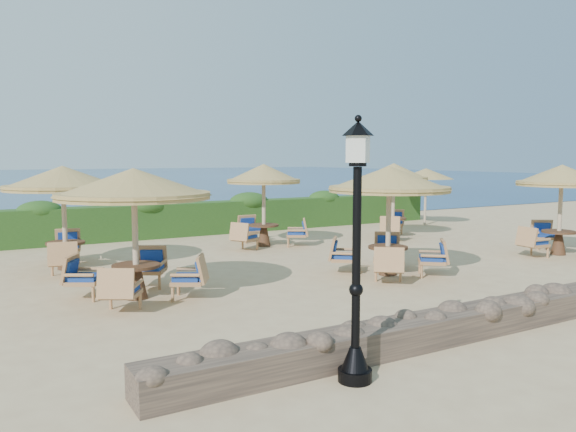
{
  "coord_description": "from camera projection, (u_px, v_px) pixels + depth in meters",
  "views": [
    {
      "loc": [
        -9.01,
        -12.4,
        2.87
      ],
      "look_at": [
        -1.58,
        0.54,
        1.3
      ],
      "focal_mm": 35.0,
      "sensor_mm": 36.0,
      "label": 1
    }
  ],
  "objects": [
    {
      "name": "lamp_post",
      "position": [
        356.0,
        262.0,
        7.05
      ],
      "size": [
        0.44,
        0.44,
        3.31
      ],
      "color": "black",
      "rests_on": "ground"
    },
    {
      "name": "cafe_set_1",
      "position": [
        389.0,
        199.0,
        13.54
      ],
      "size": [
        2.95,
        2.95,
        2.65
      ],
      "color": "#C4AB8A",
      "rests_on": "ground"
    },
    {
      "name": "ground",
      "position": [
        347.0,
        262.0,
        15.46
      ],
      "size": [
        120.0,
        120.0,
        0.0
      ],
      "primitive_type": "plane",
      "color": "tan",
      "rests_on": "ground"
    },
    {
      "name": "hedge",
      "position": [
        237.0,
        216.0,
        21.6
      ],
      "size": [
        18.0,
        0.9,
        1.2
      ],
      "primitive_type": "cube",
      "color": "#1C3E13",
      "rests_on": "ground"
    },
    {
      "name": "stone_wall",
      "position": [
        550.0,
        305.0,
        10.09
      ],
      "size": [
        15.0,
        0.65,
        0.44
      ],
      "primitive_type": "cube",
      "color": "brown",
      "rests_on": "ground"
    },
    {
      "name": "cafe_set_5",
      "position": [
        394.0,
        184.0,
        19.99
      ],
      "size": [
        2.46,
        2.49,
        2.65
      ],
      "color": "#C4AB8A",
      "rests_on": "ground"
    },
    {
      "name": "cafe_set_3",
      "position": [
        63.0,
        190.0,
        14.22
      ],
      "size": [
        2.9,
        2.9,
        2.65
      ],
      "color": "#C4AB8A",
      "rests_on": "ground"
    },
    {
      "name": "cafe_set_4",
      "position": [
        264.0,
        191.0,
        17.99
      ],
      "size": [
        2.77,
        2.6,
        2.65
      ],
      "color": "#C4AB8A",
      "rests_on": "ground"
    },
    {
      "name": "extra_parasol",
      "position": [
        426.0,
        174.0,
        23.58
      ],
      "size": [
        2.3,
        2.3,
        2.41
      ],
      "color": "#C4AB8A",
      "rests_on": "ground"
    },
    {
      "name": "sea",
      "position": [
        42.0,
        178.0,
        75.82
      ],
      "size": [
        160.0,
        160.0,
        0.0
      ],
      "primitive_type": "plane",
      "color": "navy",
      "rests_on": "ground"
    },
    {
      "name": "cafe_set_0",
      "position": [
        134.0,
        206.0,
        11.22
      ],
      "size": [
        3.1,
        3.1,
        2.65
      ],
      "color": "#C4AB8A",
      "rests_on": "ground"
    },
    {
      "name": "cafe_set_2",
      "position": [
        561.0,
        192.0,
        16.38
      ],
      "size": [
        2.69,
        2.77,
        2.65
      ],
      "color": "#C4AB8A",
      "rests_on": "ground"
    }
  ]
}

